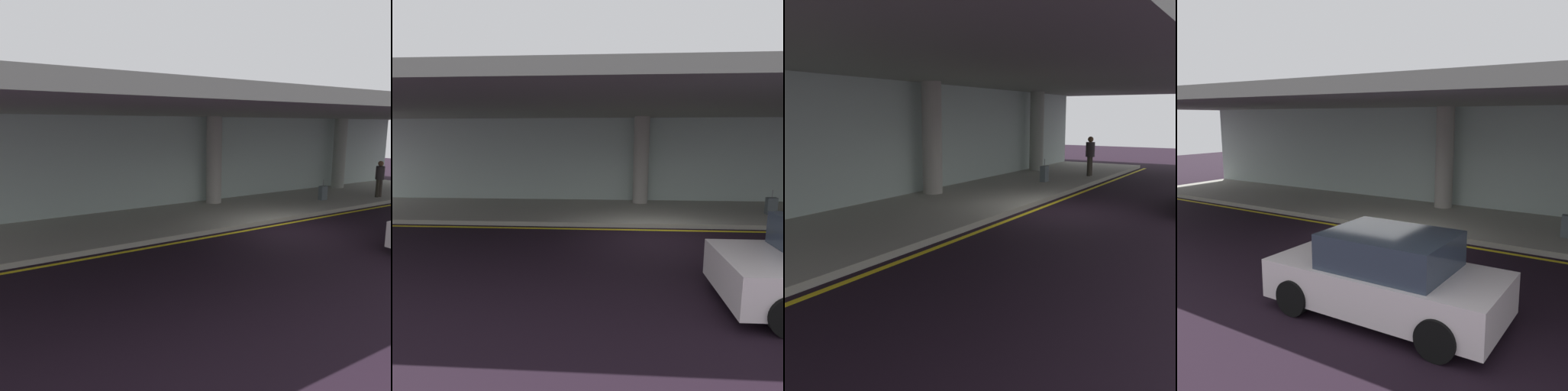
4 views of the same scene
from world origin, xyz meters
TOP-DOWN VIEW (x-y plane):
  - ground_plane at (0.00, 0.00)m, footprint 60.00×60.00m
  - sidewalk at (0.00, 3.10)m, footprint 26.00×4.20m
  - lane_stripe_yellow at (0.00, 0.75)m, footprint 26.00×0.14m
  - support_column_far_left at (0.00, 4.61)m, footprint 0.65×0.65m
  - ceiling_overhang at (0.00, 2.60)m, footprint 28.00×13.20m
  - terminal_back_wall at (0.00, 5.35)m, footprint 26.00×0.30m
  - suitcase_upright_primary at (4.55, 2.62)m, footprint 0.36×0.22m

SIDE VIEW (x-z plane):
  - ground_plane at x=0.00m, z-range 0.00..0.00m
  - lane_stripe_yellow at x=0.00m, z-range 0.00..0.01m
  - sidewalk at x=0.00m, z-range 0.00..0.15m
  - suitcase_upright_primary at x=4.55m, z-range 0.01..0.91m
  - terminal_back_wall at x=0.00m, z-range 0.00..3.80m
  - support_column_far_left at x=0.00m, z-range 0.15..3.80m
  - ceiling_overhang at x=0.00m, z-range 3.80..4.10m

